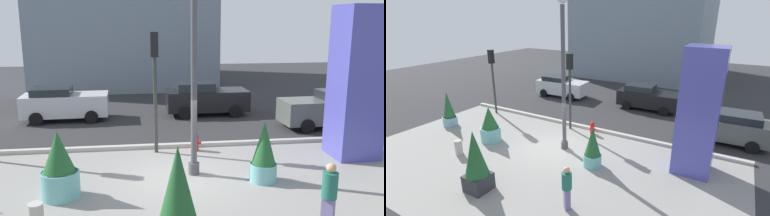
# 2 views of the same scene
# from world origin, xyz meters

# --- Properties ---
(ground_plane) EXTENTS (60.00, 60.00, 0.00)m
(ground_plane) POSITION_xyz_m (0.00, 4.00, 0.00)
(ground_plane) COLOR #2D2D30
(plaza_pavement) EXTENTS (18.00, 10.00, 0.02)m
(plaza_pavement) POSITION_xyz_m (0.00, -2.00, 0.00)
(plaza_pavement) COLOR gray
(plaza_pavement) RESTS_ON ground_plane
(curb_strip) EXTENTS (18.00, 0.24, 0.16)m
(curb_strip) POSITION_xyz_m (0.00, 3.12, 0.08)
(curb_strip) COLOR #B7B2A8
(curb_strip) RESTS_ON ground_plane
(lamp_post) EXTENTS (0.44, 0.44, 7.39)m
(lamp_post) POSITION_xyz_m (0.46, 0.22, 3.61)
(lamp_post) COLOR #4C4C51
(lamp_post) RESTS_ON ground_plane
(art_pillar_blue) EXTENTS (1.56, 1.56, 5.49)m
(art_pillar_blue) POSITION_xyz_m (6.52, 1.27, 2.75)
(art_pillar_blue) COLOR #4C4CAD
(art_pillar_blue) RESTS_ON ground_plane
(potted_plant_by_pillar) EXTENTS (0.92, 0.92, 2.54)m
(potted_plant_by_pillar) POSITION_xyz_m (-0.52, -4.55, 1.28)
(potted_plant_by_pillar) COLOR #2D2D33
(potted_plant_by_pillar) RESTS_ON ground_plane
(potted_plant_curbside) EXTENTS (0.84, 0.84, 1.93)m
(potted_plant_curbside) POSITION_xyz_m (2.53, -0.65, 0.91)
(potted_plant_curbside) COLOR #6BB2B2
(potted_plant_curbside) RESTS_ON ground_plane
(potted_plant_near_left) EXTENTS (1.08, 1.08, 1.96)m
(potted_plant_near_left) POSITION_xyz_m (-3.53, -1.05, 0.88)
(potted_plant_near_left) COLOR #6BB2B2
(potted_plant_near_left) RESTS_ON ground_plane
(fire_hydrant) EXTENTS (0.36, 0.26, 0.75)m
(fire_hydrant) POSITION_xyz_m (0.84, 2.61, 0.37)
(fire_hydrant) COLOR red
(fire_hydrant) RESTS_ON ground_plane
(traffic_light_corner) EXTENTS (0.28, 0.42, 4.55)m
(traffic_light_corner) POSITION_xyz_m (-0.66, 2.62, 3.08)
(traffic_light_corner) COLOR #333833
(traffic_light_corner) RESTS_ON ground_plane
(car_curb_east) EXTENTS (4.25, 2.13, 1.69)m
(car_curb_east) POSITION_xyz_m (-5.02, 8.32, 0.86)
(car_curb_east) COLOR silver
(car_curb_east) RESTS_ON ground_plane
(car_far_lane) EXTENTS (4.33, 2.14, 1.76)m
(car_far_lane) POSITION_xyz_m (2.24, 8.67, 0.88)
(car_far_lane) COLOR black
(car_far_lane) RESTS_ON ground_plane
(car_curb_west) EXTENTS (4.43, 2.07, 1.74)m
(car_curb_west) POSITION_xyz_m (7.58, 5.30, 0.88)
(car_curb_west) COLOR #565B56
(car_curb_west) RESTS_ON ground_plane
(pedestrian_crossing) EXTENTS (0.51, 0.51, 1.71)m
(pedestrian_crossing) POSITION_xyz_m (3.13, -3.77, 0.95)
(pedestrian_crossing) COLOR slate
(pedestrian_crossing) RESTS_ON ground_plane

